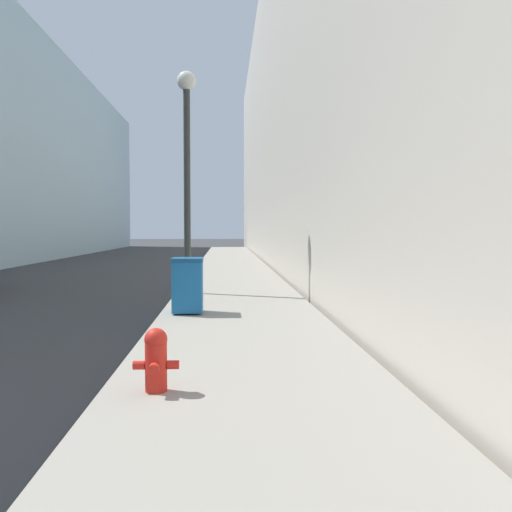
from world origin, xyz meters
TOP-DOWN VIEW (x-y plane):
  - sidewalk_right at (5.62, 18.00)m, footprint 3.17×60.00m
  - building_right_stone at (13.30, 26.00)m, footprint 12.00×60.00m
  - fire_hydrant at (4.61, 1.29)m, footprint 0.46×0.35m
  - trash_bin at (4.58, 6.72)m, footprint 0.59×0.71m
  - lamppost at (4.34, 10.27)m, footprint 0.49×0.49m

SIDE VIEW (x-z plane):
  - sidewalk_right at x=5.62m, z-range 0.00..0.15m
  - fire_hydrant at x=4.61m, z-range 0.17..0.82m
  - trash_bin at x=4.58m, z-range 0.17..1.26m
  - lamppost at x=4.34m, z-range 0.82..6.48m
  - building_right_stone at x=13.30m, z-range 0.00..15.37m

